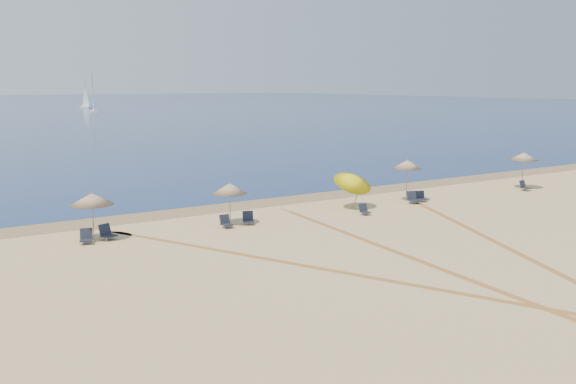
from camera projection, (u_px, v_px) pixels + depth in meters
name	position (u px, v px, depth m)	size (l,w,h in m)	color
wet_sand	(253.00, 203.00, 38.59)	(500.00, 500.00, 0.00)	olive
umbrella_1	(92.00, 199.00, 29.39)	(2.02, 2.02, 2.28)	gray
umbrella_2	(230.00, 189.00, 32.63)	(1.86, 1.86, 2.23)	gray
umbrella_3	(354.00, 179.00, 36.86)	(2.28, 2.28, 2.50)	gray
umbrella_4	(407.00, 164.00, 39.05)	(1.87, 1.87, 2.65)	gray
umbrella_5	(524.00, 156.00, 43.78)	(2.00, 2.00, 2.60)	gray
chair_1	(86.00, 237.00, 28.92)	(0.74, 0.80, 0.68)	black
chair_2	(107.00, 233.00, 29.64)	(0.82, 0.88, 0.73)	black
chair_3	(226.00, 222.00, 32.10)	(0.57, 0.66, 0.66)	black
chair_4	(248.00, 219.00, 32.86)	(0.75, 0.81, 0.68)	black
chair_5	(364.00, 210.00, 35.25)	(0.58, 0.65, 0.61)	black
chair_6	(413.00, 198.00, 38.62)	(0.78, 0.85, 0.74)	black
chair_7	(421.00, 197.00, 39.17)	(0.74, 0.79, 0.66)	black
chair_8	(524.00, 186.00, 43.23)	(0.63, 0.72, 0.69)	black
sailboat_1	(93.00, 102.00, 153.41)	(3.16, 6.66, 9.61)	white
sailboat_2	(86.00, 100.00, 188.45)	(2.52, 5.72, 8.27)	white
tire_tracks	(419.00, 266.00, 25.43)	(46.40, 44.44, 0.00)	tan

